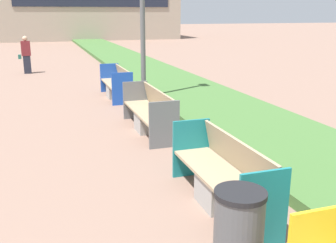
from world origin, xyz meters
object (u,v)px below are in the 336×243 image
litter_bin (238,238)px  bench_blue_frame (117,86)px  bench_teal_frame (223,180)px  bench_grey_frame (150,115)px  pedestrian_walking (26,55)px

litter_bin → bench_blue_frame: bearing=86.3°
bench_teal_frame → bench_blue_frame: bearing=90.0°
bench_grey_frame → litter_bin: 5.27m
litter_bin → pedestrian_walking: pedestrian_walking is taller
bench_blue_frame → pedestrian_walking: size_ratio=1.33×
bench_grey_frame → pedestrian_walking: bearing=105.3°
litter_bin → pedestrian_walking: bearing=98.0°
bench_blue_frame → litter_bin: 9.06m
bench_blue_frame → bench_teal_frame: bearing=-90.0°
bench_grey_frame → bench_teal_frame: bearing=-90.0°
bench_teal_frame → bench_grey_frame: 3.70m
bench_grey_frame → bench_blue_frame: 3.81m
bench_teal_frame → bench_blue_frame: same height
bench_blue_frame → pedestrian_walking: 6.83m
bench_grey_frame → bench_blue_frame: bearing=90.0°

